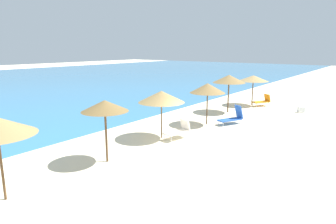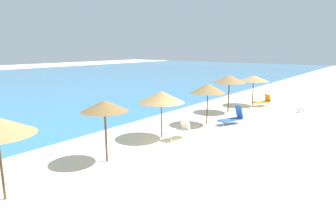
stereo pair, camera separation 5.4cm
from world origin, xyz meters
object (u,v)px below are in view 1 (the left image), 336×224
(beach_umbrella_2, at_px, (105,106))
(lounge_chair_3, at_px, (232,117))
(beach_umbrella_6, at_px, (253,78))
(lounge_chair_1, at_px, (179,130))
(beach_umbrella_3, at_px, (161,97))
(lounge_chair_0, at_px, (262,101))
(beach_umbrella_5, at_px, (229,79))
(beach_umbrella_4, at_px, (208,88))
(cooler_box, at_px, (301,109))

(beach_umbrella_2, xyz_separation_m, lounge_chair_3, (9.22, -1.54, -2.00))
(beach_umbrella_6, relative_size, lounge_chair_1, 1.64)
(beach_umbrella_3, distance_m, lounge_chair_0, 12.38)
(beach_umbrella_5, bearing_deg, beach_umbrella_6, -6.56)
(beach_umbrella_2, relative_size, beach_umbrella_4, 1.02)
(beach_umbrella_2, relative_size, cooler_box, 5.61)
(lounge_chair_1, bearing_deg, cooler_box, -96.57)
(beach_umbrella_6, relative_size, lounge_chair_0, 1.58)
(beach_umbrella_5, bearing_deg, beach_umbrella_4, -172.45)
(cooler_box, bearing_deg, beach_umbrella_4, 152.32)
(lounge_chair_0, distance_m, lounge_chair_3, 7.10)
(lounge_chair_0, bearing_deg, beach_umbrella_3, 114.82)
(beach_umbrella_4, bearing_deg, lounge_chair_1, -175.04)
(lounge_chair_0, xyz_separation_m, lounge_chair_1, (-11.73, 0.40, 0.01))
(lounge_chair_0, height_order, lounge_chair_3, lounge_chair_3)
(beach_umbrella_6, xyz_separation_m, lounge_chair_1, (-11.53, -0.43, -1.85))
(beach_umbrella_4, xyz_separation_m, lounge_chair_3, (1.08, -1.27, -1.89))
(beach_umbrella_2, height_order, lounge_chair_3, beach_umbrella_2)
(cooler_box, bearing_deg, beach_umbrella_2, 164.95)
(lounge_chair_0, xyz_separation_m, cooler_box, (-0.64, -3.24, -0.23))
(beach_umbrella_5, xyz_separation_m, lounge_chair_1, (-7.77, -0.87, -2.08))
(beach_umbrella_2, xyz_separation_m, beach_umbrella_5, (12.35, 0.29, 0.09))
(cooler_box, bearing_deg, beach_umbrella_6, 83.70)
(beach_umbrella_6, bearing_deg, lounge_chair_0, -76.97)
(cooler_box, bearing_deg, lounge_chair_3, 157.44)
(beach_umbrella_3, height_order, lounge_chair_0, beach_umbrella_3)
(beach_umbrella_4, xyz_separation_m, cooler_box, (7.52, -3.94, -2.13))
(beach_umbrella_5, xyz_separation_m, lounge_chair_0, (3.96, -1.26, -2.10))
(lounge_chair_0, bearing_deg, beach_umbrella_6, 43.58)
(beach_umbrella_5, bearing_deg, beach_umbrella_2, -178.65)
(lounge_chair_1, bearing_deg, beach_umbrella_2, 94.41)
(lounge_chair_1, relative_size, lounge_chair_3, 0.87)
(beach_umbrella_4, bearing_deg, lounge_chair_3, -49.53)
(beach_umbrella_2, height_order, beach_umbrella_3, beach_umbrella_2)
(beach_umbrella_2, bearing_deg, lounge_chair_0, -3.42)
(beach_umbrella_3, bearing_deg, beach_umbrella_5, 0.29)
(beach_umbrella_3, relative_size, beach_umbrella_6, 1.01)
(beach_umbrella_3, height_order, lounge_chair_1, beach_umbrella_3)
(beach_umbrella_4, relative_size, beach_umbrella_6, 1.04)
(cooler_box, bearing_deg, lounge_chair_0, 78.78)
(beach_umbrella_4, distance_m, lounge_chair_0, 8.41)
(lounge_chair_1, height_order, lounge_chair_3, lounge_chair_3)
(lounge_chair_0, bearing_deg, lounge_chair_3, 125.10)
(beach_umbrella_3, relative_size, cooler_box, 5.38)
(beach_umbrella_6, bearing_deg, lounge_chair_3, -168.54)
(beach_umbrella_6, height_order, lounge_chair_0, beach_umbrella_6)
(lounge_chair_0, bearing_deg, beach_umbrella_4, 115.60)
(beach_umbrella_5, height_order, lounge_chair_1, beach_umbrella_5)
(beach_umbrella_4, bearing_deg, beach_umbrella_6, 0.89)
(beach_umbrella_6, relative_size, cooler_box, 5.31)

